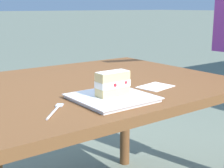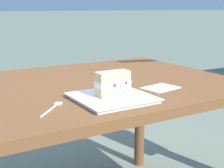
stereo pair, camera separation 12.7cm
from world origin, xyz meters
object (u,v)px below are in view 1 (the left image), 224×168
dessert_plate (112,98)px  paper_napkin (155,87)px  patio_table (87,103)px  cake_slice (113,83)px  dessert_fork (55,110)px

dessert_plate → paper_napkin: dessert_plate is taller
patio_table → cake_slice: bearing=75.9°
dessert_fork → paper_napkin: bearing=-174.7°
paper_napkin → cake_slice: bearing=9.6°
dessert_plate → dessert_fork: dessert_plate is taller
dessert_fork → paper_napkin: 0.52m
paper_napkin → dessert_fork: bearing=5.3°
cake_slice → paper_napkin: size_ratio=0.80×
patio_table → paper_napkin: (-0.20, 0.26, 0.10)m
patio_table → cake_slice: 0.35m
patio_table → cake_slice: size_ratio=10.00×
patio_table → dessert_plate: dessert_plate is taller
cake_slice → dessert_fork: size_ratio=0.97×
cake_slice → paper_napkin: 0.28m
cake_slice → paper_napkin: bearing=-170.4°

